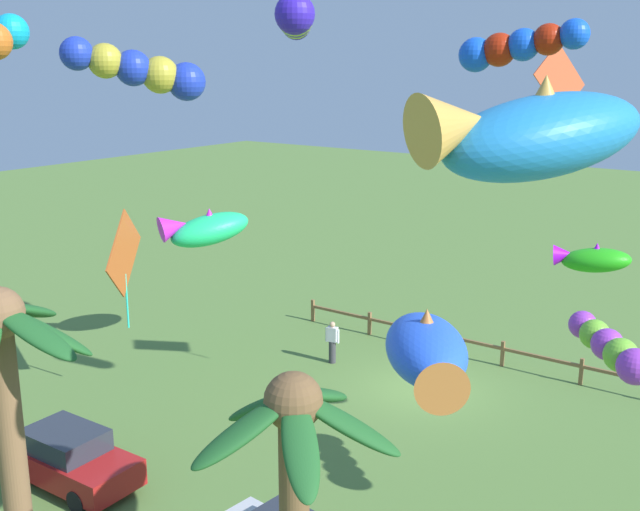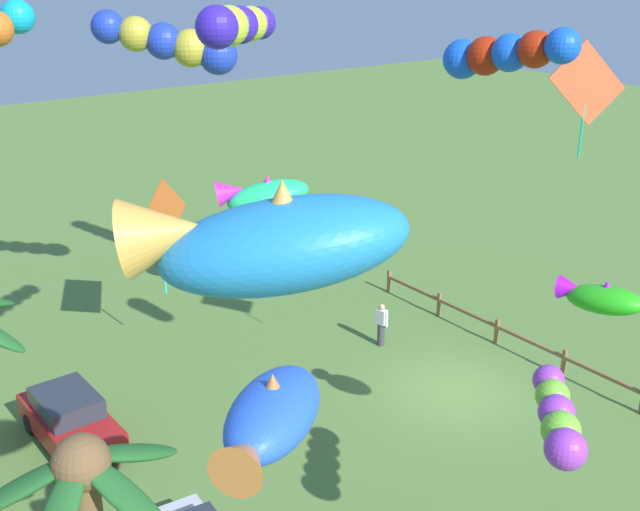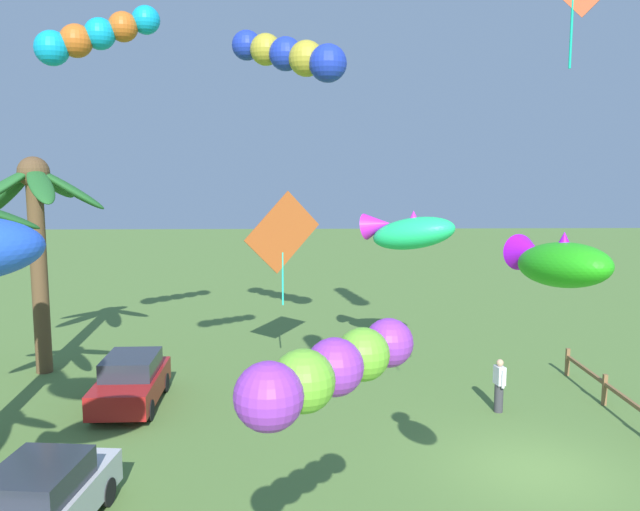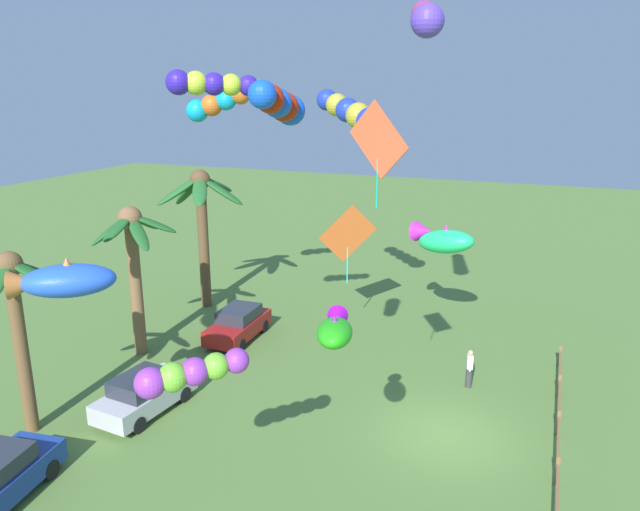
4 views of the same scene
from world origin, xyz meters
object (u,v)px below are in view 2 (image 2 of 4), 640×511
spectator_0 (381,324)px  kite_tube_5 (170,43)px  kite_tube_7 (504,54)px  kite_diamond_8 (587,85)px  kite_diamond_11 (161,223)px  kite_fish_10 (270,418)px  kite_fish_1 (262,195)px  kite_tube_0 (237,25)px  parked_car_2 (70,419)px  kite_fish_6 (600,298)px  kite_tube_9 (558,417)px  kite_fish_2 (266,242)px

spectator_0 → kite_tube_5: kite_tube_5 is taller
kite_tube_7 → kite_diamond_8: (-0.14, -2.68, -0.84)m
kite_diamond_8 → kite_diamond_11: bearing=22.1°
kite_tube_5 → kite_diamond_11: 5.73m
kite_tube_5 → kite_fish_10: 13.83m
kite_diamond_8 → kite_fish_10: size_ratio=0.85×
kite_fish_1 → kite_tube_0: bearing=145.2°
parked_car_2 → kite_fish_6: 14.52m
kite_tube_0 → kite_tube_9: size_ratio=1.14×
spectator_0 → kite_fish_6: 11.08m
kite_fish_10 → kite_diamond_11: size_ratio=0.80×
parked_car_2 → kite_fish_2: kite_fish_2 is taller
parked_car_2 → kite_tube_9: 13.71m
kite_tube_7 → spectator_0: bearing=-27.9°
kite_fish_10 → kite_diamond_11: 13.80m
kite_tube_5 → kite_diamond_8: size_ratio=1.39×
kite_tube_0 → kite_tube_9: 9.75m
parked_car_2 → kite_diamond_11: kite_diamond_11 is taller
kite_fish_6 → kite_fish_10: size_ratio=0.67×
kite_fish_1 → kite_fish_10: size_ratio=1.17×
spectator_0 → kite_diamond_11: size_ratio=0.41×
kite_fish_1 → kite_fish_10: bearing=147.3°
kite_diamond_8 → kite_fish_1: bearing=2.1°
kite_tube_9 → kite_fish_2: bearing=93.2°
kite_diamond_8 → kite_fish_2: bearing=107.1°
kite_tube_9 → parked_car_2: bearing=24.5°
kite_fish_2 → kite_fish_6: (1.86, -9.94, -4.04)m
spectator_0 → kite_diamond_8: kite_diamond_8 is taller
kite_diamond_11 → kite_diamond_8: bearing=-157.9°
kite_tube_0 → kite_fish_1: size_ratio=0.71×
parked_car_2 → kite_diamond_8: bearing=-134.4°
kite_fish_1 → kite_tube_7: 13.99m
kite_diamond_8 → kite_diamond_11: 13.83m
kite_fish_10 → kite_diamond_8: bearing=-82.5°
parked_car_2 → kite_tube_9: size_ratio=1.74×
kite_fish_1 → kite_fish_2: kite_fish_2 is taller
kite_tube_0 → kite_fish_6: bearing=-127.9°
kite_tube_0 → kite_fish_2: (-6.67, 3.76, -1.76)m
kite_fish_2 → kite_tube_7: 8.62m
parked_car_2 → kite_fish_10: (-10.28, -0.04, 5.29)m
kite_tube_5 → kite_tube_9: kite_tube_5 is taller
kite_diamond_8 → kite_tube_9: 7.28m
spectator_0 → kite_fish_10: size_ratio=0.52×
spectator_0 → kite_tube_9: (-11.10, 5.45, 3.99)m
kite_tube_0 → kite_diamond_8: size_ratio=0.98×
kite_fish_1 → kite_fish_2: (-15.70, 10.04, 5.01)m
spectator_0 → kite_tube_7: (-8.11, 4.29, 10.33)m
kite_tube_7 → kite_diamond_11: 13.39m
kite_diamond_8 → kite_tube_9: bearing=126.7°
spectator_0 → kite_tube_0: kite_tube_0 is taller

